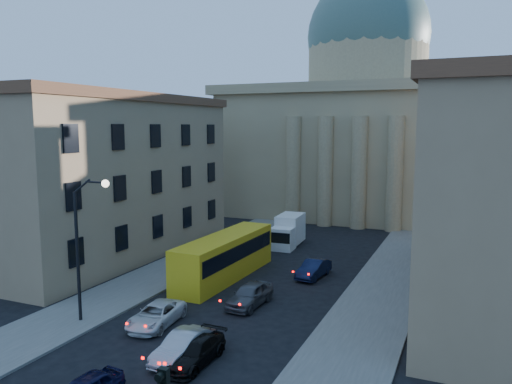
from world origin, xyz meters
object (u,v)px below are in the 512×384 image
Objects in this scene: street_lamp at (84,238)px; box_truck at (288,232)px; car_right_near at (183,346)px; city_bus at (225,255)px.

street_lamp is 24.20m from box_truck.
street_lamp is at bearing -103.78° from box_truck.
street_lamp is 2.11× the size of car_right_near.
street_lamp is at bearing 169.84° from car_right_near.
city_bus reaches higher than box_truck.
city_bus is at bearing 73.23° from street_lamp.
city_bus is (-4.30, 13.21, 1.11)m from car_right_near.
city_bus is 2.15× the size of box_truck.
car_right_near is at bearing -70.16° from city_bus.
city_bus is at bearing -97.67° from box_truck.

